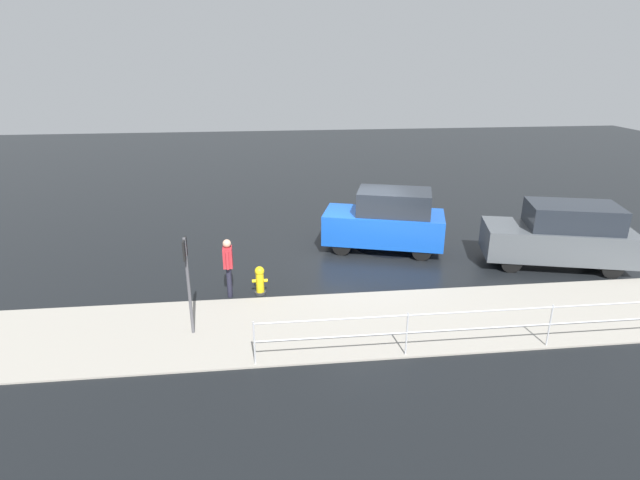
# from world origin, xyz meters

# --- Properties ---
(ground_plane) EXTENTS (60.00, 60.00, 0.00)m
(ground_plane) POSITION_xyz_m (0.00, 0.00, 0.00)
(ground_plane) COLOR black
(kerb_strip) EXTENTS (24.00, 3.20, 0.04)m
(kerb_strip) POSITION_xyz_m (0.00, 4.20, 0.02)
(kerb_strip) COLOR gray
(kerb_strip) RESTS_ON ground
(moving_hatchback) EXTENTS (4.23, 2.76, 2.06)m
(moving_hatchback) POSITION_xyz_m (-0.85, -0.62, 1.03)
(moving_hatchback) COLOR blue
(moving_hatchback) RESTS_ON ground
(parked_sedan) EXTENTS (4.61, 2.80, 1.98)m
(parked_sedan) POSITION_xyz_m (-5.84, 1.31, 1.00)
(parked_sedan) COLOR #474C51
(parked_sedan) RESTS_ON ground
(fire_hydrant) EXTENTS (0.42, 0.31, 0.80)m
(fire_hydrant) POSITION_xyz_m (3.34, 2.28, 0.40)
(fire_hydrant) COLOR gold
(fire_hydrant) RESTS_ON ground
(pedestrian) EXTENTS (0.25, 0.57, 1.62)m
(pedestrian) POSITION_xyz_m (4.16, 2.29, 0.96)
(pedestrian) COLOR #B2262D
(pedestrian) RESTS_ON ground
(metal_railing) EXTENTS (9.75, 0.04, 1.05)m
(metal_railing) POSITION_xyz_m (-1.41, 5.70, 0.74)
(metal_railing) COLOR #B7BABF
(metal_railing) RESTS_ON ground
(sign_post) EXTENTS (0.07, 0.44, 2.40)m
(sign_post) POSITION_xyz_m (4.91, 4.24, 1.58)
(sign_post) COLOR #4C4C51
(sign_post) RESTS_ON ground
(puddle_patch) EXTENTS (2.59, 2.59, 0.01)m
(puddle_patch) POSITION_xyz_m (-1.14, -1.06, 0.00)
(puddle_patch) COLOR black
(puddle_patch) RESTS_ON ground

